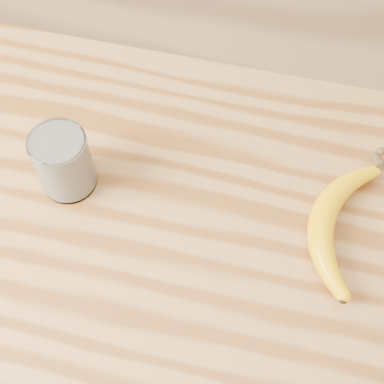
# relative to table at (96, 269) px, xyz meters

# --- Properties ---
(table) EXTENTS (1.20, 0.80, 0.90)m
(table) POSITION_rel_table_xyz_m (0.00, 0.00, 0.00)
(table) COLOR olive
(table) RESTS_ON ground
(smoothie_glass) EXTENTS (0.09, 0.09, 0.11)m
(smoothie_glass) POSITION_rel_table_xyz_m (-0.05, 0.09, 0.18)
(smoothie_glass) COLOR white
(smoothie_glass) RESTS_ON table
(banana) EXTENTS (0.16, 0.34, 0.04)m
(banana) POSITION_rel_table_xyz_m (0.35, 0.11, 0.15)
(banana) COLOR #E7A600
(banana) RESTS_ON table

